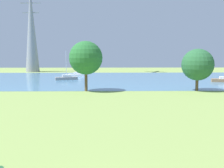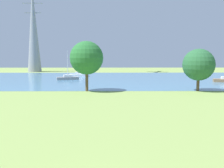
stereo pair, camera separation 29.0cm
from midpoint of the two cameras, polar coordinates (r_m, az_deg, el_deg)
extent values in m
plane|color=#7F994C|center=(29.78, -1.26, -3.85)|extent=(160.00, 160.00, 0.00)
cube|color=teal|center=(57.54, -0.92, 1.22)|extent=(140.00, 40.00, 0.02)
cube|color=gray|center=(56.00, -9.91, 1.29)|extent=(5.03, 2.79, 0.60)
cube|color=white|center=(55.95, -9.92, 1.85)|extent=(2.04, 1.56, 0.50)
cylinder|color=silver|center=(55.80, -9.98, 4.57)|extent=(0.10, 0.10, 5.81)
cube|color=white|center=(64.46, -7.41, 2.02)|extent=(4.82, 1.56, 0.60)
cube|color=white|center=(64.42, -7.41, 2.51)|extent=(1.81, 1.12, 0.50)
cylinder|color=silver|center=(64.30, -7.45, 4.65)|extent=(0.10, 0.10, 5.33)
cylinder|color=brown|center=(37.75, -5.56, 0.83)|extent=(0.44, 0.44, 3.26)
sphere|color=#26682F|center=(37.56, -5.62, 5.97)|extent=(5.01, 5.01, 5.01)
cylinder|color=brown|center=(40.09, 19.24, 0.14)|extent=(0.44, 0.44, 2.30)
sphere|color=#275D33|center=(39.89, 19.40, 4.18)|extent=(4.81, 4.81, 4.81)
cone|color=gray|center=(86.23, -17.42, 11.83)|extent=(4.40, 4.40, 27.42)
cube|color=gray|center=(87.41, -17.62, 17.20)|extent=(6.40, 0.30, 0.30)
cube|color=gray|center=(86.89, -17.55, 15.26)|extent=(5.20, 0.30, 0.30)
camera|label=1|loc=(0.14, -89.70, 0.03)|focal=40.01mm
camera|label=2|loc=(0.14, 90.30, -0.03)|focal=40.01mm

